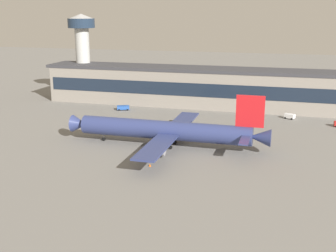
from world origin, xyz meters
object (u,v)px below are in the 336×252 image
Objects in this scene: airliner at (167,130)px; baggage_tug at (289,116)px; traffic_cone_0 at (150,165)px; pushback_tractor at (123,107)px; control_tower at (82,47)px.

baggage_tug is (33.99, 43.79, -3.67)m from airliner.
airliner reaches higher than traffic_cone_0.
airliner reaches higher than pushback_tractor.
airliner is at bearing -47.18° from control_tower.
control_tower is (-56.11, 60.55, 18.01)m from airliner.
traffic_cone_0 is at bearing -118.83° from baggage_tug.
airliner is at bearing -127.82° from baggage_tug.
control_tower is 98.81m from traffic_cone_0.
airliner is at bearing -53.92° from pushback_tractor.
airliner is 17.96m from traffic_cone_0.
airliner is at bearing 91.02° from traffic_cone_0.
pushback_tractor is at bearing 126.08° from airliner.
baggage_tug is 5.73× the size of traffic_cone_0.
traffic_cone_0 is at bearing -88.98° from airliner.
traffic_cone_0 is at bearing -54.11° from control_tower.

